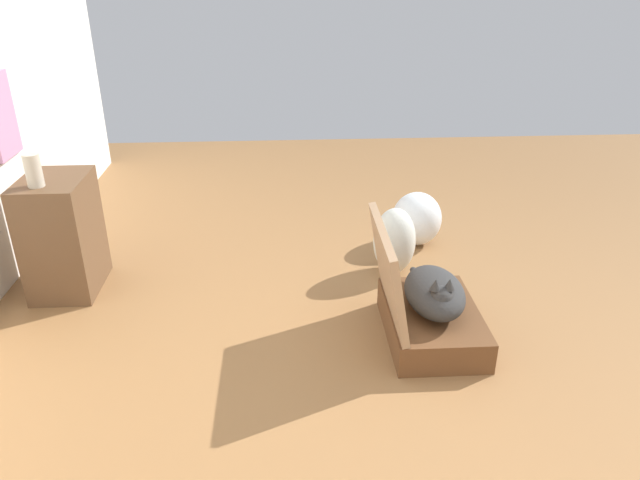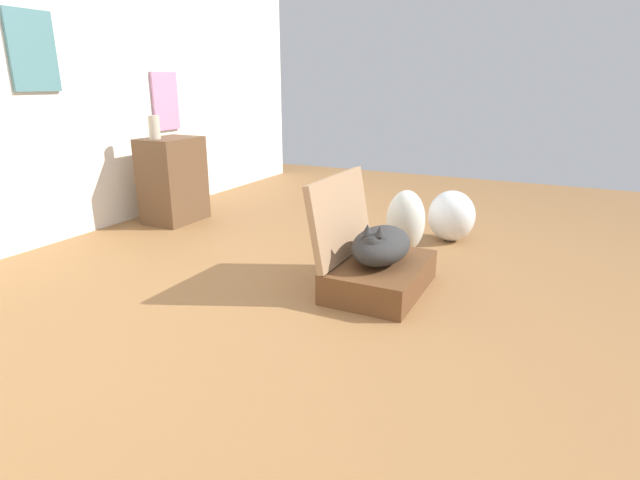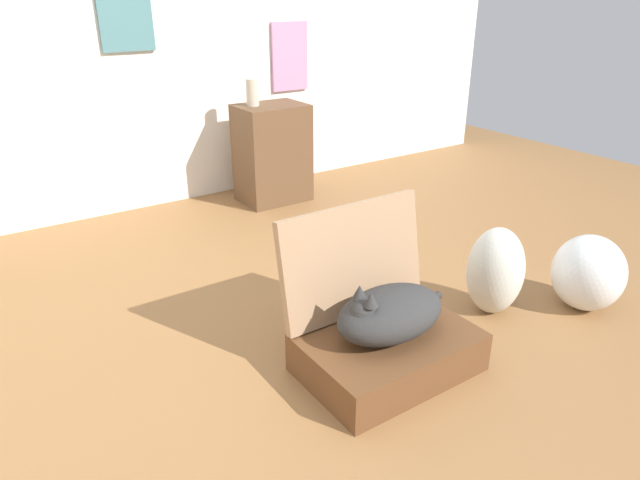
{
  "view_description": "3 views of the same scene",
  "coord_description": "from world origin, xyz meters",
  "views": [
    {
      "loc": [
        -2.1,
        0.62,
        1.71
      ],
      "look_at": [
        0.55,
        0.46,
        0.44
      ],
      "focal_mm": 33.58,
      "sensor_mm": 36.0,
      "label": 1
    },
    {
      "loc": [
        -2.0,
        -0.88,
        1.05
      ],
      "look_at": [
        0.21,
        0.22,
        0.27
      ],
      "focal_mm": 28.11,
      "sensor_mm": 36.0,
      "label": 2
    },
    {
      "loc": [
        -0.89,
        -1.42,
        1.34
      ],
      "look_at": [
        0.44,
        0.54,
        0.29
      ],
      "focal_mm": 31.93,
      "sensor_mm": 36.0,
      "label": 3
    }
  ],
  "objects": [
    {
      "name": "side_table",
      "position": [
        0.94,
        1.85,
        0.32
      ],
      "size": [
        0.44,
        0.34,
        0.65
      ],
      "primitive_type": "cube",
      "color": "brown",
      "rests_on": "ground"
    },
    {
      "name": "cat",
      "position": [
        0.33,
        -0.07,
        0.25
      ],
      "size": [
        0.52,
        0.28,
        0.23
      ],
      "color": "#2D2D2D",
      "rests_on": "suitcase_base"
    },
    {
      "name": "suitcase_base",
      "position": [
        0.33,
        -0.07,
        0.08
      ],
      "size": [
        0.64,
        0.44,
        0.16
      ],
      "primitive_type": "cube",
      "color": "brown",
      "rests_on": "ground"
    },
    {
      "name": "ground_plane",
      "position": [
        0.0,
        0.0,
        0.0
      ],
      "size": [
        7.68,
        7.68,
        0.0
      ],
      "primitive_type": "plane",
      "color": "olive",
      "rests_on": "ground"
    },
    {
      "name": "suitcase_lid",
      "position": [
        0.33,
        0.16,
        0.37
      ],
      "size": [
        0.64,
        0.11,
        0.44
      ],
      "primitive_type": "cube",
      "rotation": [
        1.39,
        0.0,
        0.0
      ],
      "color": "#9B7756",
      "rests_on": "suitcase_base"
    },
    {
      "name": "vase_tall",
      "position": [
        0.82,
        1.88,
        0.73
      ],
      "size": [
        0.08,
        0.08,
        0.17
      ],
      "primitive_type": "cylinder",
      "color": "#B7AD99",
      "rests_on": "side_table"
    },
    {
      "name": "plastic_bag_clear",
      "position": [
        1.38,
        -0.21,
        0.17
      ],
      "size": [
        0.31,
        0.32,
        0.35
      ],
      "primitive_type": "ellipsoid",
      "color": "silver",
      "rests_on": "ground"
    },
    {
      "name": "plastic_bag_white",
      "position": [
        1.0,
        0.0,
        0.2
      ],
      "size": [
        0.25,
        0.25,
        0.4
      ],
      "primitive_type": "ellipsoid",
      "color": "silver",
      "rests_on": "ground"
    }
  ]
}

